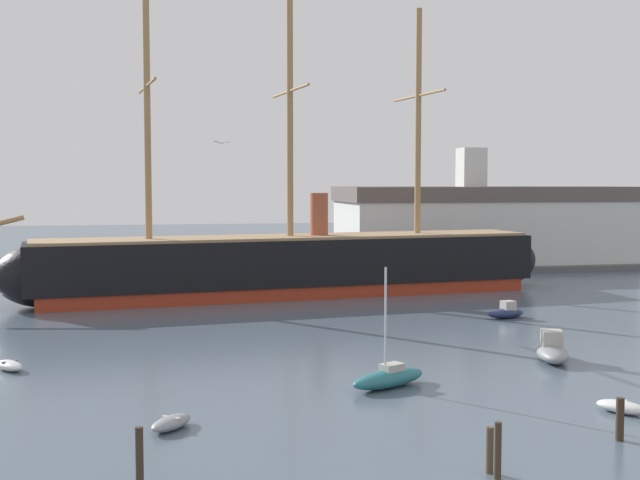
{
  "coord_description": "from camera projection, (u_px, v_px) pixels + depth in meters",
  "views": [
    {
      "loc": [
        -11.36,
        -25.73,
        11.4
      ],
      "look_at": [
        1.83,
        38.94,
        6.77
      ],
      "focal_mm": 46.79,
      "sensor_mm": 36.0,
      "label": 1
    }
  ],
  "objects": [
    {
      "name": "dinghy_distant_centre",
      "position": [
        265.0,
        284.0,
        90.51
      ],
      "size": [
        2.91,
        2.1,
        0.63
      ],
      "color": "orange",
      "rests_on": "ground"
    },
    {
      "name": "sailboat_near_centre",
      "position": [
        389.0,
        377.0,
        46.17
      ],
      "size": [
        5.28,
        3.79,
        6.71
      ],
      "color": "#236670",
      "rests_on": "ground"
    },
    {
      "name": "tall_ship",
      "position": [
        290.0,
        264.0,
        82.98
      ],
      "size": [
        60.58,
        15.4,
        29.18
      ],
      "color": "maroon",
      "rests_on": "ground"
    },
    {
      "name": "mooring_piling_midwater",
      "position": [
        498.0,
        451.0,
        31.9
      ],
      "size": [
        0.28,
        0.28,
        2.22
      ],
      "primitive_type": "cylinder",
      "color": "#382B1E",
      "rests_on": "ground"
    },
    {
      "name": "mooring_piling_right_pair",
      "position": [
        140.0,
        458.0,
        30.85
      ],
      "size": [
        0.3,
        0.3,
        2.34
      ],
      "primitive_type": "cylinder",
      "color": "#382B1E",
      "rests_on": "ground"
    },
    {
      "name": "mooring_piling_nearest",
      "position": [
        490.0,
        450.0,
        32.54
      ],
      "size": [
        0.3,
        0.3,
        1.84
      ],
      "primitive_type": "cylinder",
      "color": "#4C3D2D",
      "rests_on": "ground"
    },
    {
      "name": "dockside_warehouse_right",
      "position": [
        483.0,
        227.0,
        110.75
      ],
      "size": [
        41.17,
        17.29,
        15.83
      ],
      "color": "#565659",
      "rests_on": "ground"
    },
    {
      "name": "mooring_piling_left_pair",
      "position": [
        620.0,
        419.0,
        36.64
      ],
      "size": [
        0.36,
        0.36,
        1.91
      ],
      "primitive_type": "cylinder",
      "color": "#382B1E",
      "rests_on": "ground"
    },
    {
      "name": "motorboat_alongside_stern",
      "position": [
        506.0,
        312.0,
        69.62
      ],
      "size": [
        3.65,
        2.12,
        1.44
      ],
      "color": "#1E284C",
      "rests_on": "ground"
    },
    {
      "name": "motorboat_mid_right",
      "position": [
        552.0,
        351.0,
        52.91
      ],
      "size": [
        3.29,
        4.96,
        1.93
      ],
      "color": "gray",
      "rests_on": "ground"
    },
    {
      "name": "seagull_in_flight",
      "position": [
        222.0,
        142.0,
        48.5
      ],
      "size": [
        1.03,
        0.84,
        0.13
      ],
      "color": "silver"
    },
    {
      "name": "dinghy_foreground_right",
      "position": [
        622.0,
        407.0,
        41.05
      ],
      "size": [
        2.42,
        2.75,
        0.61
      ],
      "color": "silver",
      "rests_on": "ground"
    },
    {
      "name": "dinghy_foreground_left",
      "position": [
        171.0,
        423.0,
        38.36
      ],
      "size": [
        2.49,
        2.74,
        0.61
      ],
      "color": "gray",
      "rests_on": "ground"
    },
    {
      "name": "dinghy_mid_left",
      "position": [
        10.0,
        365.0,
        50.33
      ],
      "size": [
        2.33,
        2.73,
        0.6
      ],
      "color": "silver",
      "rests_on": "ground"
    }
  ]
}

